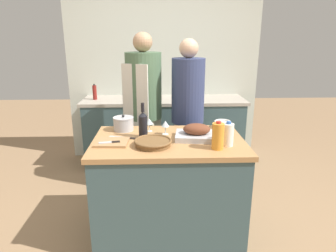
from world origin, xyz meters
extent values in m
plane|color=#9E7A56|center=(0.00, 0.00, 0.00)|extent=(12.00, 12.00, 0.00)
cube|color=#3D565B|center=(0.00, 0.00, 0.42)|extent=(1.20, 0.78, 0.83)
cube|color=#B27F4C|center=(0.00, 0.00, 0.85)|extent=(1.24, 0.80, 0.04)
cube|color=#3D565B|center=(0.00, 1.53, 0.43)|extent=(2.05, 0.58, 0.86)
cube|color=#ADA393|center=(0.00, 1.53, 0.88)|extent=(2.12, 0.60, 0.04)
cube|color=silver|center=(0.00, 1.88, 1.27)|extent=(2.62, 0.10, 2.55)
cube|color=#BCBCC1|center=(0.23, 0.01, 0.90)|extent=(0.37, 0.30, 0.04)
ellipsoid|color=brown|center=(0.23, 0.01, 0.96)|extent=(0.24, 0.18, 0.09)
cylinder|color=brown|center=(-0.13, -0.14, 0.89)|extent=(0.27, 0.27, 0.04)
torus|color=brown|center=(-0.13, -0.14, 0.91)|extent=(0.30, 0.30, 0.02)
cube|color=#AD7F51|center=(-0.45, -0.08, 0.88)|extent=(0.27, 0.23, 0.02)
cylinder|color=#B7B7BC|center=(-0.40, 0.27, 0.93)|extent=(0.18, 0.18, 0.11)
cylinder|color=#B7B7BC|center=(-0.40, 0.27, 0.99)|extent=(0.18, 0.18, 0.01)
sphere|color=black|center=(-0.40, 0.27, 1.01)|extent=(0.02, 0.02, 0.02)
cylinder|color=beige|center=(0.51, 0.32, 0.90)|extent=(0.15, 0.15, 0.05)
torus|color=beige|center=(0.51, 0.32, 0.93)|extent=(0.16, 0.16, 0.03)
cylinder|color=orange|center=(0.36, -0.23, 0.97)|extent=(0.09, 0.09, 0.20)
cylinder|color=red|center=(0.36, -0.23, 1.08)|extent=(0.04, 0.04, 0.02)
cylinder|color=white|center=(0.45, -0.16, 0.96)|extent=(0.09, 0.09, 0.18)
cylinder|color=#3360B2|center=(0.45, -0.16, 1.06)|extent=(0.04, 0.04, 0.02)
cylinder|color=black|center=(-0.21, 0.07, 0.96)|extent=(0.07, 0.07, 0.18)
cone|color=black|center=(-0.21, 0.07, 1.07)|extent=(0.07, 0.07, 0.04)
cylinder|color=black|center=(-0.21, 0.07, 1.13)|extent=(0.03, 0.03, 0.08)
cylinder|color=silver|center=(-0.16, 0.23, 0.87)|extent=(0.06, 0.06, 0.00)
cylinder|color=silver|center=(-0.16, 0.23, 0.91)|extent=(0.01, 0.01, 0.07)
cone|color=silver|center=(-0.16, 0.23, 0.97)|extent=(0.07, 0.07, 0.05)
cylinder|color=silver|center=(-0.02, 0.14, 0.87)|extent=(0.06, 0.06, 0.00)
cylinder|color=silver|center=(-0.02, 0.14, 0.91)|extent=(0.01, 0.01, 0.07)
cone|color=silver|center=(-0.02, 0.14, 0.97)|extent=(0.07, 0.07, 0.05)
cube|color=#B7B7BC|center=(-0.43, 0.07, 0.88)|extent=(0.15, 0.07, 0.01)
cube|color=black|center=(-0.31, 0.03, 0.88)|extent=(0.09, 0.05, 0.01)
cube|color=#B7B7BC|center=(-0.50, -0.11, 0.89)|extent=(0.11, 0.05, 0.01)
cube|color=black|center=(-0.42, -0.10, 0.89)|extent=(0.07, 0.04, 0.01)
cylinder|color=#332D28|center=(-0.27, 1.66, 0.97)|extent=(0.05, 0.05, 0.14)
cylinder|color=black|center=(-0.27, 1.66, 1.05)|extent=(0.02, 0.02, 0.02)
cylinder|color=maroon|center=(-0.89, 1.53, 0.99)|extent=(0.05, 0.05, 0.18)
cylinder|color=black|center=(-0.89, 1.53, 1.09)|extent=(0.02, 0.02, 0.02)
cylinder|color=#332D28|center=(0.31, 1.58, 0.96)|extent=(0.06, 0.06, 0.12)
cylinder|color=black|center=(0.31, 1.58, 1.03)|extent=(0.03, 0.03, 0.02)
cube|color=beige|center=(-0.23, 0.85, 0.42)|extent=(0.37, 0.32, 0.84)
cylinder|color=#4C6B4C|center=(-0.23, 0.85, 1.18)|extent=(0.38, 0.38, 0.70)
sphere|color=tan|center=(-0.23, 0.85, 1.63)|extent=(0.20, 0.20, 0.20)
cube|color=silver|center=(-0.31, 0.68, 0.99)|extent=(0.27, 0.15, 0.88)
cube|color=beige|center=(0.23, 0.77, 0.40)|extent=(0.29, 0.21, 0.80)
cylinder|color=navy|center=(0.23, 0.77, 1.14)|extent=(0.34, 0.34, 0.67)
sphere|color=#DBAD89|center=(0.23, 0.77, 1.57)|extent=(0.19, 0.19, 0.19)
camera|label=1|loc=(-0.09, -2.32, 1.68)|focal=32.00mm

